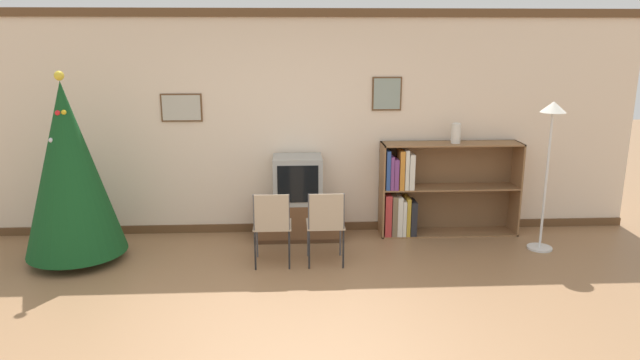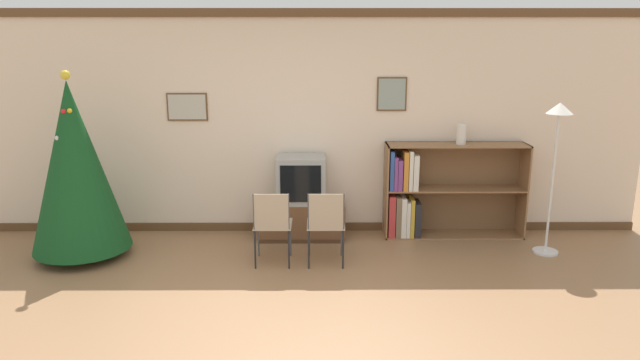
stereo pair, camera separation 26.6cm
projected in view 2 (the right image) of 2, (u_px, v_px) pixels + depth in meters
ground_plane at (282, 332)px, 4.73m from camera, size 24.00×24.00×0.00m
wall_back at (293, 124)px, 6.93m from camera, size 8.58×0.11×2.70m
christmas_tree at (75, 167)px, 6.13m from camera, size 1.05×1.05×2.05m
tv_console at (301, 219)px, 6.91m from camera, size 1.04×0.47×0.45m
television at (301, 179)px, 6.79m from camera, size 0.58×0.46×0.56m
folding_chair_left at (272, 223)px, 6.00m from camera, size 0.40×0.40×0.82m
folding_chair_right at (326, 223)px, 6.00m from camera, size 0.40×0.40×0.82m
bookshelf at (427, 193)px, 6.91m from camera, size 1.69×0.36×1.14m
vase at (461, 134)px, 6.72m from camera, size 0.11×0.11×0.24m
standing_lamp at (557, 139)px, 6.15m from camera, size 0.28×0.28×1.70m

